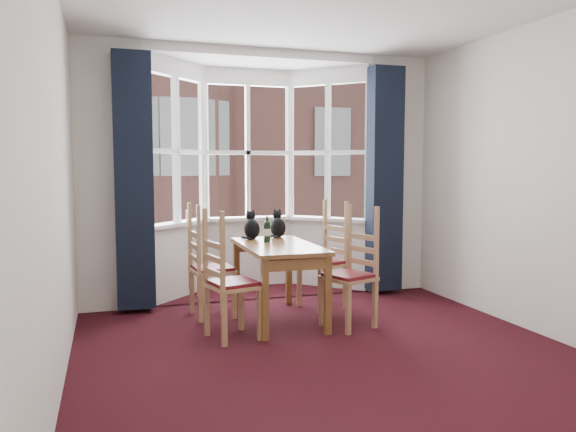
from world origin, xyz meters
name	(u,v)px	position (x,y,z in m)	size (l,w,h in m)	color
floor	(342,364)	(0.00, 0.00, 0.00)	(4.50, 4.50, 0.00)	black
wall_left	(54,183)	(-2.00, 0.00, 1.40)	(4.50, 4.50, 0.00)	silver
wall_right	(560,179)	(2.00, 0.00, 1.40)	(4.50, 4.50, 0.00)	silver
wall_back_pier_left	(110,177)	(-1.65, 2.25, 1.40)	(0.70, 0.12, 2.80)	silver
wall_back_pier_right	(395,175)	(1.65, 2.25, 1.40)	(0.70, 0.12, 2.80)	silver
bay_window	(253,175)	(0.00, 2.75, 1.40)	(2.76, 0.94, 2.80)	white
curtain_left	(134,182)	(-1.42, 2.07, 1.35)	(0.38, 0.22, 2.60)	black
curtain_right	(385,180)	(1.42, 2.07, 1.35)	(0.38, 0.22, 2.60)	black
dining_table	(278,255)	(-0.11, 1.33, 0.65)	(0.70, 1.28, 0.75)	brown
chair_left_near	(223,286)	(-0.74, 0.87, 0.47)	(0.49, 0.50, 0.92)	tan
chair_left_far	(203,270)	(-0.79, 1.66, 0.47)	(0.44, 0.45, 0.92)	tan
chair_right_near	(355,276)	(0.53, 0.93, 0.47)	(0.52, 0.53, 0.92)	tan
chair_right_far	(329,263)	(0.57, 1.69, 0.47)	(0.51, 0.52, 0.92)	tan
cat_left	(252,227)	(-0.25, 1.82, 0.87)	(0.18, 0.24, 0.31)	black
cat_right	(278,226)	(0.05, 1.88, 0.87)	(0.19, 0.25, 0.31)	black
wine_bottle	(267,231)	(-0.17, 1.52, 0.87)	(0.07, 0.07, 0.26)	black
candle_tall	(189,216)	(-0.80, 2.60, 0.94)	(0.06, 0.06, 0.14)	white
street	(138,285)	(0.00, 32.25, -6.00)	(80.00, 80.00, 0.00)	#333335
tenement_building	(164,163)	(0.00, 14.01, 1.60)	(18.40, 7.80, 15.20)	#9B5B50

